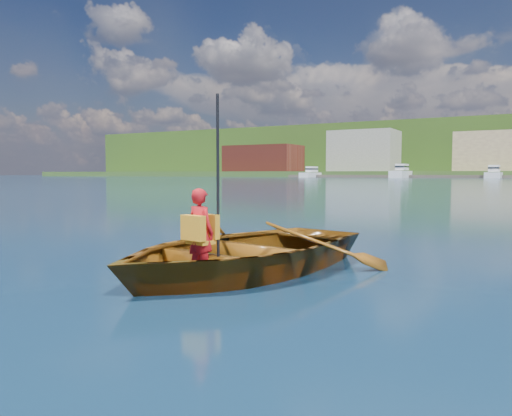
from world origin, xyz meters
TOP-DOWN VIEW (x-y plane):
  - ground at (0.00, 0.00)m, footprint 600.00×600.00m
  - rowboat at (-1.32, -0.17)m, footprint 3.81×4.76m
  - child_paddler at (-1.35, -1.08)m, footprint 0.43×0.39m
  - waterfront_buildings at (-7.74, 165.00)m, footprint 202.00×16.00m

SIDE VIEW (x-z plane):
  - ground at x=0.00m, z-range 0.00..0.00m
  - rowboat at x=-1.32m, z-range -0.15..0.73m
  - child_paddler at x=-1.35m, z-range -0.44..1.75m
  - waterfront_buildings at x=-7.74m, z-range 0.74..14.74m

